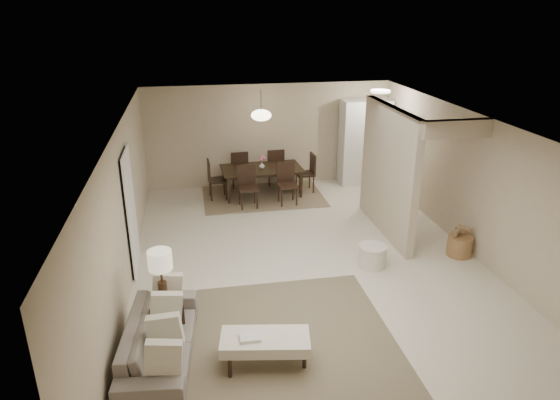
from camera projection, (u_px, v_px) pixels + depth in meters
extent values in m
plane|color=beige|center=(311.00, 268.00, 8.60)|extent=(9.00, 9.00, 0.00)
plane|color=white|center=(315.00, 126.00, 7.69)|extent=(9.00, 9.00, 0.00)
plane|color=tan|center=(269.00, 135.00, 12.27)|extent=(6.00, 0.00, 6.00)
plane|color=tan|center=(123.00, 214.00, 7.64)|extent=(0.00, 9.00, 9.00)
plane|color=tan|center=(481.00, 190.00, 8.65)|extent=(0.00, 9.00, 9.00)
cube|color=tan|center=(388.00, 171.00, 9.59)|extent=(0.15, 2.50, 2.50)
cube|color=black|center=(130.00, 213.00, 8.28)|extent=(0.04, 0.90, 2.04)
cube|color=white|center=(364.00, 142.00, 12.41)|extent=(1.20, 0.55, 2.10)
cylinder|color=white|center=(380.00, 91.00, 11.02)|extent=(0.44, 0.44, 0.05)
cube|color=brown|center=(277.00, 346.00, 6.63)|extent=(3.20, 3.20, 0.01)
imported|color=slate|center=(160.00, 341.00, 6.28)|extent=(2.08, 0.98, 0.59)
cube|color=beige|center=(265.00, 342.00, 6.21)|extent=(1.18, 0.68, 0.15)
cylinder|color=black|center=(230.00, 369.00, 6.04)|extent=(0.05, 0.05, 0.25)
cylinder|color=black|center=(304.00, 360.00, 6.19)|extent=(0.05, 0.05, 0.25)
cylinder|color=black|center=(227.00, 350.00, 6.38)|extent=(0.05, 0.05, 0.25)
cylinder|color=black|center=(298.00, 342.00, 6.53)|extent=(0.05, 0.05, 0.25)
cube|color=black|center=(165.00, 317.00, 6.82)|extent=(0.53, 0.53, 0.51)
cylinder|color=#422D1C|center=(163.00, 292.00, 6.68)|extent=(0.12, 0.12, 0.30)
cylinder|color=#422D1C|center=(161.00, 273.00, 6.57)|extent=(0.03, 0.03, 0.26)
cylinder|color=beige|center=(160.00, 260.00, 6.50)|extent=(0.32, 0.32, 0.26)
cylinder|color=beige|center=(372.00, 256.00, 8.62)|extent=(0.49, 0.49, 0.38)
cylinder|color=brown|center=(460.00, 246.00, 8.99)|extent=(0.58, 0.58, 0.37)
cube|color=#736447|center=(262.00, 195.00, 11.94)|extent=(2.80, 2.10, 0.01)
imported|color=black|center=(262.00, 182.00, 11.82)|extent=(1.93, 1.13, 0.66)
imported|color=white|center=(262.00, 165.00, 11.67)|extent=(0.18, 0.18, 0.14)
cube|color=yellow|center=(383.00, 200.00, 11.58)|extent=(0.81, 0.52, 0.01)
cylinder|color=#422D1C|center=(261.00, 101.00, 11.12)|extent=(0.02, 0.02, 0.50)
ellipsoid|color=#FFEAC6|center=(261.00, 115.00, 11.24)|extent=(0.46, 0.46, 0.25)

